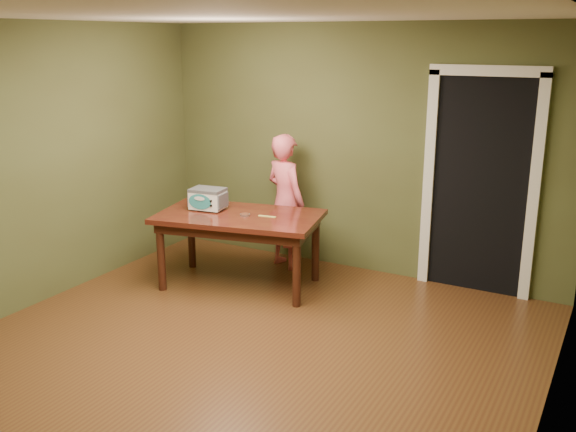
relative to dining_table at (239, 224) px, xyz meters
The scene contains 8 objects.
floor 1.78m from the dining_table, 61.05° to the right, with size 5.00×5.00×0.00m, color #553418.
room_shell 1.97m from the dining_table, 61.05° to the right, with size 4.52×5.02×2.61m.
doorway 2.52m from the dining_table, 32.34° to the left, with size 1.10×0.66×2.25m.
dining_table is the anchor object (origin of this frame).
toy_oven 0.43m from the dining_table, behind, with size 0.38×0.28×0.22m.
baking_pan 0.14m from the dining_table, 14.59° to the right, with size 0.10×0.10×0.02m.
spatula 0.32m from the dining_table, 10.46° to the left, with size 0.18×0.03×0.01m, color #D4D25C.
child 0.75m from the dining_table, 80.33° to the left, with size 0.53×0.35×1.47m, color #EF6272.
Camera 1 is at (2.57, -3.69, 2.45)m, focal length 40.00 mm.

